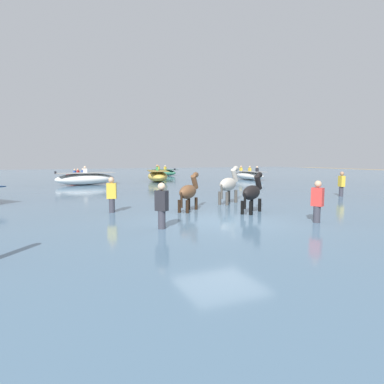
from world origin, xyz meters
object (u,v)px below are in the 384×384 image
(horse_flank_black, at_px, (252,194))
(boat_near_starboard, at_px, (86,179))
(boat_far_offshore, at_px, (249,175))
(person_wading_close, at_px, (341,187))
(boat_near_port, at_px, (79,177))
(boat_distant_east, at_px, (165,172))
(horse_lead_bay, at_px, (189,193))
(boat_distant_west, at_px, (158,176))
(person_spectator_far, at_px, (112,199))
(person_onlooker_right, at_px, (162,211))
(horse_trailing_pinto, at_px, (229,185))
(person_wading_mid, at_px, (317,206))

(horse_flank_black, xyz_separation_m, boat_near_starboard, (-4.24, 14.88, -0.22))
(boat_far_offshore, height_order, person_wading_close, same)
(boat_near_port, distance_m, boat_distant_east, 10.24)
(horse_lead_bay, height_order, boat_distant_west, boat_distant_west)
(boat_near_port, height_order, person_spectator_far, person_spectator_far)
(boat_near_port, height_order, boat_distant_west, boat_distant_west)
(boat_distant_west, height_order, person_wading_close, boat_distant_west)
(person_onlooker_right, relative_size, person_wading_close, 1.00)
(boat_near_port, height_order, boat_distant_east, boat_distant_east)
(boat_near_port, bearing_deg, horse_lead_bay, -83.08)
(horse_lead_bay, distance_m, horse_trailing_pinto, 2.55)
(boat_far_offshore, distance_m, boat_distant_west, 8.38)
(boat_far_offshore, bearing_deg, horse_trailing_pinto, -126.34)
(horse_flank_black, bearing_deg, boat_distant_west, 84.47)
(boat_far_offshore, relative_size, person_wading_mid, 2.54)
(person_onlooker_right, xyz_separation_m, person_spectator_far, (-0.79, 3.19, 0.00))
(horse_trailing_pinto, distance_m, boat_distant_west, 13.82)
(boat_near_starboard, bearing_deg, horse_trailing_pinto, -69.63)
(boat_distant_west, bearing_deg, horse_flank_black, -95.53)
(person_wading_mid, bearing_deg, horse_lead_bay, 126.92)
(boat_distant_west, xyz_separation_m, person_wading_close, (5.27, -13.79, 0.02))
(horse_lead_bay, distance_m, person_wading_close, 8.77)
(person_wading_close, bearing_deg, boat_distant_west, 110.90)
(boat_distant_west, bearing_deg, horse_trailing_pinto, -94.75)
(horse_trailing_pinto, distance_m, horse_flank_black, 2.39)
(boat_near_port, relative_size, person_wading_mid, 1.48)
(boat_far_offshore, height_order, boat_distant_west, boat_distant_west)
(horse_lead_bay, height_order, person_wading_close, horse_lead_bay)
(horse_lead_bay, height_order, person_wading_mid, horse_lead_bay)
(horse_trailing_pinto, distance_m, person_spectator_far, 4.93)
(horse_lead_bay, xyz_separation_m, boat_distant_west, (3.43, 14.89, -0.20))
(person_spectator_far, height_order, person_wading_close, same)
(boat_far_offshore, bearing_deg, horse_lead_bay, -130.04)
(person_onlooker_right, bearing_deg, boat_distant_east, 71.43)
(boat_near_starboard, height_order, boat_distant_west, boat_distant_west)
(boat_near_starboard, xyz_separation_m, boat_far_offshore, (14.12, 0.35, -0.05))
(boat_distant_east, xyz_separation_m, boat_distant_west, (-3.56, -8.87, 0.10))
(horse_lead_bay, relative_size, person_wading_mid, 1.08)
(boat_near_starboard, height_order, person_wading_close, boat_near_starboard)
(horse_flank_black, distance_m, person_wading_mid, 2.38)
(horse_flank_black, distance_m, boat_distant_west, 16.20)
(horse_trailing_pinto, bearing_deg, person_onlooker_right, -138.72)
(boat_near_port, bearing_deg, boat_near_starboard, -89.76)
(person_wading_mid, relative_size, person_wading_close, 1.00)
(horse_flank_black, relative_size, boat_near_starboard, 0.41)
(boat_near_starboard, relative_size, boat_distant_west, 0.98)
(boat_near_starboard, bearing_deg, person_wading_mid, -73.79)
(horse_flank_black, relative_size, person_wading_close, 1.09)
(horse_trailing_pinto, bearing_deg, horse_flank_black, -100.01)
(boat_near_starboard, bearing_deg, person_wading_close, -48.61)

